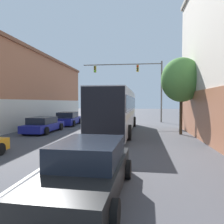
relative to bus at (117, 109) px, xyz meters
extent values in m
cube|color=silver|center=(-1.74, -2.04, -1.88)|extent=(0.14, 42.19, 0.01)
cube|color=beige|center=(-8.29, 2.60, -0.55)|extent=(0.24, 28.95, 2.66)
cube|color=#A86647|center=(5.81, -5.83, -0.28)|extent=(0.24, 18.33, 3.20)
cube|color=#B7B7BC|center=(0.00, 0.02, -0.10)|extent=(2.66, 12.47, 3.12)
cube|color=black|center=(0.00, 0.02, 0.47)|extent=(2.71, 12.22, 1.00)
cube|color=beige|center=(0.00, 0.02, -0.35)|extent=(2.70, 12.35, 0.31)
cube|color=black|center=(-0.11, -6.17, -0.10)|extent=(2.40, 0.10, 3.00)
cylinder|color=black|center=(-1.19, 3.89, -1.38)|extent=(0.32, 1.01, 1.00)
cylinder|color=black|center=(1.32, 3.85, -1.38)|extent=(0.32, 1.01, 1.00)
cylinder|color=black|center=(-1.32, -3.81, -1.38)|extent=(0.32, 1.01, 1.00)
cylinder|color=black|center=(1.19, -3.85, -1.38)|extent=(0.32, 1.01, 1.00)
cube|color=black|center=(0.51, -12.26, -1.40)|extent=(1.96, 4.65, 0.64)
cube|color=black|center=(0.52, -11.98, -0.78)|extent=(1.74, 2.44, 0.58)
cylinder|color=black|center=(-0.37, -10.80, -1.58)|extent=(0.24, 0.61, 0.60)
cylinder|color=black|center=(1.49, -10.87, -1.58)|extent=(0.24, 0.61, 0.60)
cylinder|color=black|center=(-0.48, -13.64, -1.58)|extent=(0.24, 0.61, 0.60)
cylinder|color=black|center=(1.38, -13.71, -1.58)|extent=(0.24, 0.61, 0.60)
cube|color=navy|center=(-5.70, 4.69, -1.40)|extent=(2.09, 4.75, 0.63)
cube|color=black|center=(-5.69, 4.46, -0.79)|extent=(1.83, 2.50, 0.59)
cylinder|color=black|center=(-6.74, 6.09, -1.58)|extent=(0.25, 0.62, 0.61)
cylinder|color=black|center=(-4.80, 6.18, -1.58)|extent=(0.25, 0.62, 0.61)
cylinder|color=black|center=(-6.60, 3.20, -1.58)|extent=(0.25, 0.62, 0.61)
cylinder|color=black|center=(-4.67, 3.29, -1.58)|extent=(0.25, 0.62, 0.61)
cube|color=navy|center=(-5.84, -1.01, -1.44)|extent=(1.81, 4.63, 0.56)
cube|color=black|center=(-5.84, -1.24, -0.90)|extent=(1.62, 2.42, 0.53)
cylinder|color=black|center=(-6.69, 0.44, -1.58)|extent=(0.23, 0.61, 0.61)
cylinder|color=black|center=(-4.92, 0.40, -1.58)|extent=(0.23, 0.61, 0.61)
cylinder|color=black|center=(-6.75, -2.41, -1.58)|extent=(0.23, 0.61, 0.61)
cylinder|color=black|center=(-4.98, -2.45, -1.58)|extent=(0.23, 0.61, 0.61)
cylinder|color=black|center=(-4.47, -8.59, -1.60)|extent=(0.25, 0.58, 0.57)
cylinder|color=#514C47|center=(4.44, 9.05, 1.78)|extent=(0.18, 0.18, 7.33)
cylinder|color=#514C47|center=(-0.33, 9.05, 5.15)|extent=(9.55, 0.12, 0.12)
cube|color=#9E8419|center=(1.58, 9.05, 4.63)|extent=(0.28, 0.24, 0.80)
sphere|color=red|center=(1.58, 8.90, 4.88)|extent=(0.18, 0.18, 0.18)
sphere|color=black|center=(1.58, 8.90, 4.63)|extent=(0.18, 0.18, 0.18)
sphere|color=black|center=(1.58, 8.90, 4.38)|extent=(0.18, 0.18, 0.18)
cube|color=#9E8419|center=(-3.67, 9.05, 4.63)|extent=(0.28, 0.24, 0.80)
sphere|color=black|center=(-3.67, 8.90, 4.88)|extent=(0.18, 0.18, 0.18)
sphere|color=black|center=(-3.67, 8.90, 4.63)|extent=(0.18, 0.18, 0.18)
sphere|color=green|center=(-3.67, 8.90, 4.38)|extent=(0.18, 0.18, 0.18)
cylinder|color=#3D2D1E|center=(4.94, -0.82, -0.47)|extent=(0.22, 0.22, 2.82)
ellipsoid|color=#4C843D|center=(4.94, -0.82, 2.22)|extent=(3.01, 2.70, 3.31)
camera|label=1|loc=(1.87, -17.73, 0.56)|focal=35.00mm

